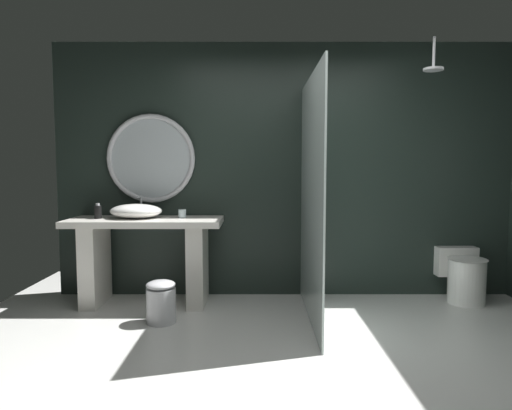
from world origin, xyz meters
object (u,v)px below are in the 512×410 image
tumbler_cup (183,214)px  soap_dispenser (99,212)px  vessel_sink (138,211)px  waste_bin (162,301)px  rain_shower_head (435,66)px  round_wall_mirror (152,158)px  toilet (465,276)px

tumbler_cup → soap_dispenser: 0.81m
vessel_sink → soap_dispenser: vessel_sink is taller
tumbler_cup → waste_bin: tumbler_cup is taller
soap_dispenser → rain_shower_head: rain_shower_head is taller
round_wall_mirror → rain_shower_head: (2.66, -0.50, 0.82)m
vessel_sink → waste_bin: bearing=-58.8°
soap_dispenser → waste_bin: 1.15m
soap_dispenser → round_wall_mirror: 0.75m
vessel_sink → round_wall_mirror: round_wall_mirror is taller
tumbler_cup → round_wall_mirror: size_ratio=0.09×
vessel_sink → waste_bin: size_ratio=1.36×
rain_shower_head → vessel_sink: bearing=174.6°
vessel_sink → soap_dispenser: 0.36m
round_wall_mirror → rain_shower_head: bearing=-10.7°
vessel_sink → waste_bin: 0.99m
tumbler_cup → toilet: (2.80, 0.01, -0.62)m
rain_shower_head → toilet: rain_shower_head is taller
tumbler_cup → round_wall_mirror: 0.68m
round_wall_mirror → rain_shower_head: size_ratio=3.05×
vessel_sink → tumbler_cup: (0.45, 0.02, -0.03)m
tumbler_cup → round_wall_mirror: round_wall_mirror is taller
vessel_sink → soap_dispenser: bearing=-173.4°
tumbler_cup → vessel_sink: bearing=-177.1°
round_wall_mirror → toilet: size_ratio=1.72×
tumbler_cup → soap_dispenser: size_ratio=0.57×
vessel_sink → soap_dispenser: (-0.36, -0.04, -0.00)m
vessel_sink → toilet: (3.24, 0.03, -0.65)m
toilet → waste_bin: toilet is taller
rain_shower_head → waste_bin: size_ratio=0.80×
soap_dispenser → toilet: size_ratio=0.29×
vessel_sink → waste_bin: vessel_sink is taller
waste_bin → soap_dispenser: bearing=142.9°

